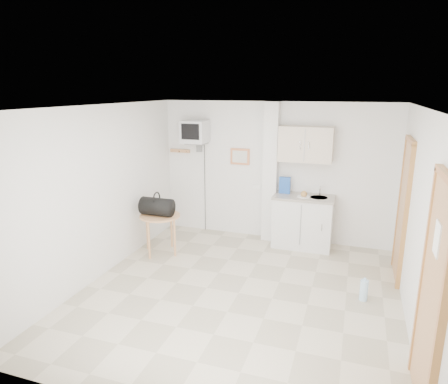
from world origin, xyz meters
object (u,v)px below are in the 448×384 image
(round_table, at_px, (160,220))
(duffel_bag, at_px, (157,206))
(crt_television, at_px, (195,132))
(water_bottle, at_px, (364,290))

(round_table, distance_m, duffel_bag, 0.24)
(crt_television, bearing_deg, water_bottle, -28.55)
(round_table, bearing_deg, crt_television, 79.68)
(round_table, bearing_deg, duffel_bag, -136.62)
(crt_television, xyz_separation_m, duffel_bag, (-0.23, -1.13, -1.11))
(round_table, xyz_separation_m, duffel_bag, (-0.03, -0.03, 0.23))
(round_table, xyz_separation_m, water_bottle, (3.26, -0.57, -0.45))
(crt_television, distance_m, duffel_bag, 1.60)
(duffel_bag, xyz_separation_m, water_bottle, (3.30, -0.54, -0.68))
(crt_television, distance_m, round_table, 1.75)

